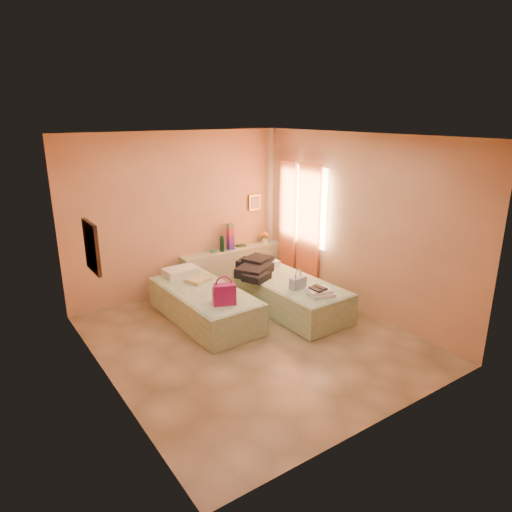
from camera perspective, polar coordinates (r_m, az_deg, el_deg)
The scene contains 16 objects.
ground at distance 6.59m, azimuth -0.43°, elevation -10.34°, with size 4.50×4.50×0.00m, color tan.
room_walls at distance 6.54m, azimuth -1.77°, elevation 6.11°, with size 4.02×4.51×2.81m.
headboard_ledge at distance 8.58m, azimuth -2.90°, elevation -1.23°, with size 2.05×0.30×0.65m, color #A7B392.
bed_left at distance 7.11m, azimuth -6.44°, elevation -6.06°, with size 0.90×2.00×0.50m, color beige.
bed_right at distance 7.41m, azimuth 4.31°, elevation -4.98°, with size 0.90×2.00×0.50m, color beige.
water_bottle at distance 8.31m, azimuth -4.27°, elevation 1.50°, with size 0.08×0.08×0.28m, color #153B26.
rainbow_box at distance 8.42m, azimuth -3.22°, elevation 2.46°, with size 0.11×0.11×0.49m, color #98125A.
small_dish at distance 8.34m, azimuth -5.32°, elevation 0.62°, with size 0.13×0.13×0.03m, color #4C8D5D.
green_book at distance 8.65m, azimuth -1.89°, elevation 1.30°, with size 0.17×0.13×0.03m, color #234229.
flower_vase at distance 8.84m, azimuth 1.14°, elevation 2.45°, with size 0.20×0.20×0.26m, color white.
magenta_handbag at distance 6.43m, azimuth -4.01°, elevation -4.76°, with size 0.32×0.18×0.30m, color #98125A.
khaki_garment at distance 7.33m, azimuth -7.22°, elevation -2.98°, with size 0.35×0.28×0.06m, color tan.
clothes_pile at distance 7.59m, azimuth 0.17°, elevation -1.53°, with size 0.68×0.68×0.20m, color black.
blue_handbag at distance 7.02m, azimuth 5.25°, elevation -3.36°, with size 0.27×0.12×0.18m, color #4460A3.
towel_stack at distance 6.80m, azimuth 8.12°, elevation -4.51°, with size 0.35×0.30×0.10m, color white.
sandal_pair at distance 6.76m, azimuth 7.79°, elevation -4.06°, with size 0.17×0.23×0.02m, color black.
Camera 1 is at (-3.26, -4.83, 3.09)m, focal length 32.00 mm.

